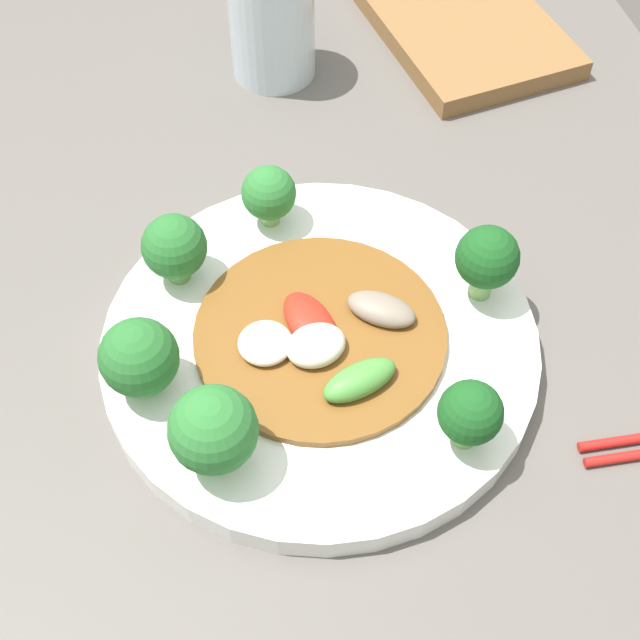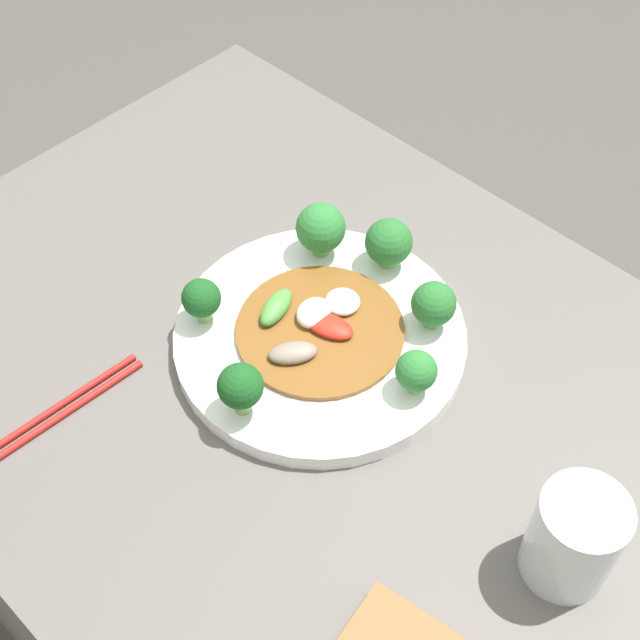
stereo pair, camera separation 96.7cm
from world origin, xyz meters
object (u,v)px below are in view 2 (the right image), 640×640
Objects in this scene: broccoli_northwest at (321,229)px; stirfry_center at (316,326)px; drinking_glass at (574,538)px; chopsticks at (55,414)px; plate at (320,338)px; broccoli_north at (389,243)px; broccoli_east at (416,371)px; broccoli_south at (240,387)px; broccoli_southwest at (201,299)px; broccoli_northeast at (434,304)px.

stirfry_center is (0.08, -0.09, -0.03)m from broccoli_northwest.
drinking_glass is 0.52m from chopsticks.
plate is 1.74× the size of stirfry_center.
drinking_glass is at bearing -5.21° from stirfry_center.
broccoli_north reaches higher than broccoli_east.
chopsticks is (-0.12, -0.38, -0.05)m from broccoli_north.
chopsticks is at bearing -106.85° from broccoli_north.
broccoli_south is at bearing -163.77° from drinking_glass.
chopsticks is (-0.13, -0.26, -0.02)m from stirfry_center.
drinking_glass reaches higher than broccoli_southwest.
chopsticks is (-0.47, -0.22, -0.05)m from drinking_glass.
stirfry_center is 0.29m from chopsticks.
broccoli_northwest reaches higher than broccoli_north.
broccoli_north is at bearing 96.30° from broccoli_south.
broccoli_northwest reaches higher than chopsticks.
chopsticks is (-0.25, -0.27, -0.05)m from broccoli_east.
broccoli_northwest reaches higher than broccoli_east.
plate is 1.53× the size of chopsticks.
broccoli_north is at bearing 30.24° from broccoli_northwest.
broccoli_northwest reaches higher than broccoli_south.
broccoli_east is 0.18m from broccoli_south.
broccoli_northeast is at bearing 49.03° from plate.
broccoli_northwest is 1.06× the size of broccoli_south.
broccoli_east is 0.22m from broccoli_northwest.
plate is 0.14m from broccoli_south.
drinking_glass is at bearing -25.56° from broccoli_northeast.
stirfry_center is at bearing 36.59° from broccoli_southwest.
plate is 0.13m from broccoli_north.
broccoli_southwest is at bearing -174.50° from drinking_glass.
broccoli_north is 1.11× the size of broccoli_southwest.
chopsticks is at bearing -116.13° from stirfry_center.
broccoli_north is 0.10m from broccoli_northeast.
broccoli_east is 0.25× the size of chopsticks.
broccoli_east is 0.24m from broccoli_southwest.
broccoli_northwest reaches higher than stirfry_center.
broccoli_north is 0.34× the size of stirfry_center.
plate reaches higher than chopsticks.
drinking_glass reaches higher than plate.
broccoli_north is at bearing 73.15° from chopsticks.
broccoli_northeast is at bearing 154.44° from drinking_glass.
drinking_glass is (0.34, -0.03, 0.04)m from plate.
broccoli_northwest is 0.16m from broccoli_southwest.
broccoli_northeast is 0.23m from broccoli_south.
plate is at bearing -130.97° from broccoli_northeast.
broccoli_south is 0.20m from chopsticks.
broccoli_east is at bearing 21.15° from broccoli_southwest.
broccoli_north is 0.97× the size of broccoli_south.
plate is 5.12× the size of broccoli_north.
broccoli_north reaches higher than broccoli_southwest.
broccoli_southwest is (-0.12, 0.05, -0.01)m from broccoli_south.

